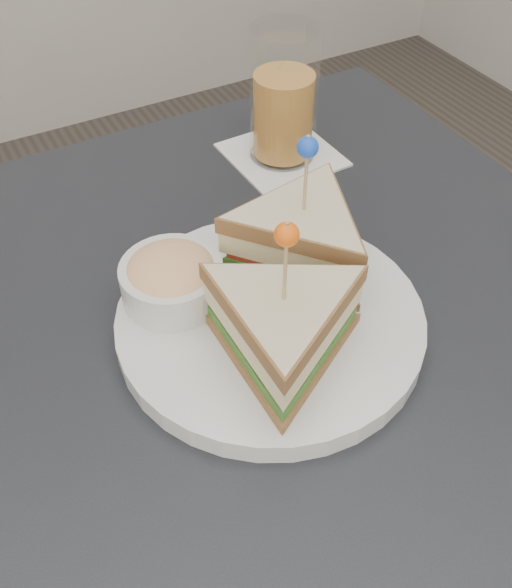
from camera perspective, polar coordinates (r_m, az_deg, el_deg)
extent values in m
cube|color=black|center=(0.61, -0.38, -5.25)|extent=(0.80, 0.80, 0.03)
cylinder|color=black|center=(1.21, 6.42, 0.79)|extent=(0.04, 0.04, 0.72)
cylinder|color=silver|center=(0.60, 1.23, -2.54)|extent=(0.28, 0.28, 0.02)
cylinder|color=silver|center=(0.59, 1.24, -1.83)|extent=(0.28, 0.28, 0.01)
cylinder|color=tan|center=(0.49, 2.56, 2.21)|extent=(0.00, 0.00, 0.09)
sphere|color=#DD530D|center=(0.46, 2.69, 5.21)|extent=(0.02, 0.02, 0.02)
cylinder|color=tan|center=(0.57, 4.34, 9.84)|extent=(0.00, 0.00, 0.09)
sphere|color=#1741AE|center=(0.56, 4.53, 12.63)|extent=(0.02, 0.02, 0.02)
cylinder|color=silver|center=(0.60, -7.30, 0.90)|extent=(0.09, 0.09, 0.04)
ellipsoid|color=#E0B772|center=(0.59, -7.42, 1.91)|extent=(0.08, 0.08, 0.04)
cube|color=white|center=(0.83, 2.27, 12.02)|extent=(0.13, 0.13, 0.00)
cylinder|color=#C38137|center=(0.80, 2.38, 15.34)|extent=(0.07, 0.07, 0.10)
cylinder|color=white|center=(0.78, 2.44, 16.89)|extent=(0.08, 0.08, 0.16)
cube|color=white|center=(0.79, 2.82, 18.65)|extent=(0.03, 0.03, 0.02)
cube|color=white|center=(0.77, 1.91, 17.58)|extent=(0.02, 0.02, 0.02)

